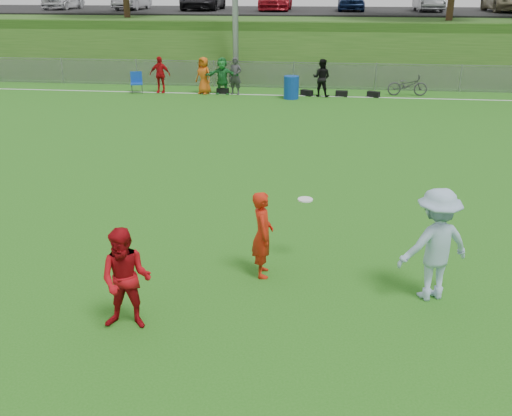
% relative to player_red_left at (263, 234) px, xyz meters
% --- Properties ---
extents(ground, '(120.00, 120.00, 0.00)m').
position_rel_player_red_left_xyz_m(ground, '(-0.65, -0.57, -0.80)').
color(ground, '#216615').
rests_on(ground, ground).
extents(sideline_far, '(60.00, 0.10, 0.01)m').
position_rel_player_red_left_xyz_m(sideline_far, '(-0.65, 17.43, -0.79)').
color(sideline_far, white).
rests_on(sideline_far, ground).
extents(fence, '(58.00, 0.06, 1.30)m').
position_rel_player_red_left_xyz_m(fence, '(-0.65, 19.43, -0.15)').
color(fence, gray).
rests_on(fence, ground).
extents(berm, '(120.00, 18.00, 3.00)m').
position_rel_player_red_left_xyz_m(berm, '(-0.65, 30.43, 0.70)').
color(berm, '#224C15').
rests_on(berm, ground).
extents(parking_lot, '(120.00, 12.00, 0.10)m').
position_rel_player_red_left_xyz_m(parking_lot, '(-0.65, 32.43, 2.25)').
color(parking_lot, black).
rests_on(parking_lot, berm).
extents(spectator_row, '(8.59, 0.86, 1.69)m').
position_rel_player_red_left_xyz_m(spectator_row, '(-3.46, 17.43, 0.05)').
color(spectator_row, '#B30C10').
rests_on(spectator_row, ground).
extents(gear_bags, '(7.63, 0.54, 0.26)m').
position_rel_player_red_left_xyz_m(gear_bags, '(0.28, 17.53, -0.67)').
color(gear_bags, black).
rests_on(gear_bags, ground).
extents(player_red_left, '(0.47, 0.64, 1.60)m').
position_rel_player_red_left_xyz_m(player_red_left, '(0.00, 0.00, 0.00)').
color(player_red_left, red).
rests_on(player_red_left, ground).
extents(player_red_center, '(0.82, 0.65, 1.64)m').
position_rel_player_red_left_xyz_m(player_red_center, '(-1.84, -1.93, 0.02)').
color(player_red_center, '#A50B12').
rests_on(player_red_center, ground).
extents(player_blue, '(1.43, 1.15, 1.94)m').
position_rel_player_red_left_xyz_m(player_blue, '(2.89, -0.44, 0.17)').
color(player_blue, '#99B8D4').
rests_on(player_blue, ground).
extents(frisbee, '(0.28, 0.28, 0.03)m').
position_rel_player_red_left_xyz_m(frisbee, '(0.71, 0.71, 0.43)').
color(frisbee, white).
rests_on(frisbee, ground).
extents(recycling_bin, '(0.83, 0.83, 1.01)m').
position_rel_player_red_left_xyz_m(recycling_bin, '(-0.57, 16.70, -0.29)').
color(recycling_bin, '#0D3994').
rests_on(recycling_bin, ground).
extents(camp_chair, '(0.68, 0.69, 0.98)m').
position_rel_player_red_left_xyz_m(camp_chair, '(-7.96, 17.25, -0.51)').
color(camp_chair, '#0F3CA7').
rests_on(camp_chair, ground).
extents(bicycle, '(1.84, 0.70, 0.95)m').
position_rel_player_red_left_xyz_m(bicycle, '(4.73, 18.11, -0.32)').
color(bicycle, '#313133').
rests_on(bicycle, ground).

